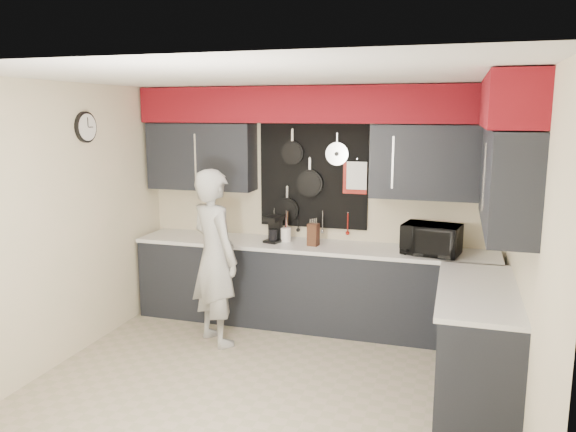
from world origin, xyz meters
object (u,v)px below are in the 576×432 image
(coffee_maker, at_px, (274,228))
(knife_block, at_px, (313,235))
(utensil_crock, at_px, (286,234))
(person, at_px, (215,257))
(microwave, at_px, (431,239))

(coffee_maker, bearing_deg, knife_block, 6.93)
(knife_block, relative_size, utensil_crock, 1.53)
(knife_block, distance_m, person, 1.09)
(microwave, distance_m, utensil_crock, 1.57)
(knife_block, xyz_separation_m, person, (-0.85, -0.67, -0.15))
(knife_block, bearing_deg, person, -133.86)
(microwave, xyz_separation_m, knife_block, (-1.22, 0.02, -0.03))
(knife_block, bearing_deg, utensil_crock, 170.71)
(knife_block, relative_size, coffee_maker, 0.82)
(knife_block, height_order, utensil_crock, knife_block)
(utensil_crock, bearing_deg, coffee_maker, -154.80)
(utensil_crock, relative_size, person, 0.09)
(microwave, height_order, coffee_maker, microwave)
(utensil_crock, xyz_separation_m, person, (-0.51, -0.77, -0.11))
(utensil_crock, height_order, person, person)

